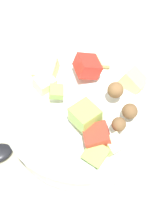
{
  "coord_description": "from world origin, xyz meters",
  "views": [
    {
      "loc": [
        0.24,
        0.2,
        0.54
      ],
      "look_at": [
        -0.0,
        0.0,
        0.06
      ],
      "focal_mm": 54.62,
      "sensor_mm": 36.0,
      "label": 1
    }
  ],
  "objects": [
    {
      "name": "placemat",
      "position": [
        0.0,
        0.0,
        0.0
      ],
      "size": [
        0.45,
        0.37,
        0.01
      ],
      "primitive_type": "cube",
      "color": "#BCB299",
      "rests_on": "ground_plane"
    },
    {
      "name": "ground_plane",
      "position": [
        0.0,
        0.0,
        0.0
      ],
      "size": [
        2.4,
        2.4,
        0.0
      ],
      "primitive_type": "plane",
      "color": "silver"
    },
    {
      "name": "salad_bowl",
      "position": [
        -0.0,
        0.0,
        0.05
      ],
      "size": [
        0.26,
        0.26,
        0.11
      ],
      "color": "white",
      "rests_on": "placemat"
    }
  ]
}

